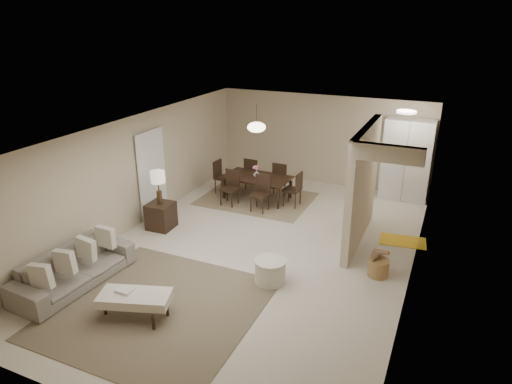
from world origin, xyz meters
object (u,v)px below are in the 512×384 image
at_px(pantry_cabinet, 407,160).
at_px(side_table, 161,216).
at_px(round_pouf, 270,271).
at_px(sofa, 74,268).
at_px(dining_table, 256,188).
at_px(wicker_basket, 378,268).
at_px(ottoman_bench, 135,298).

xyz_separation_m(pantry_cabinet, side_table, (-4.75, -4.08, -0.75)).
xyz_separation_m(pantry_cabinet, round_pouf, (-1.64, -5.17, -0.83)).
bearing_deg(pantry_cabinet, sofa, -125.81).
bearing_deg(dining_table, pantry_cabinet, 27.87).
relative_size(round_pouf, wicker_basket, 1.48).
bearing_deg(pantry_cabinet, wicker_basket, -88.66).
bearing_deg(ottoman_bench, side_table, 99.44).
distance_m(pantry_cabinet, sofa, 8.24).
bearing_deg(dining_table, round_pouf, -59.55).
distance_m(pantry_cabinet, round_pouf, 5.49).
bearing_deg(wicker_basket, dining_table, 144.74).
xyz_separation_m(ottoman_bench, wicker_basket, (3.33, 2.80, -0.16)).
distance_m(side_table, wicker_basket, 4.85).
height_order(round_pouf, dining_table, dining_table).
relative_size(sofa, round_pouf, 3.89).
relative_size(pantry_cabinet, ottoman_bench, 1.70).
bearing_deg(wicker_basket, sofa, -152.92).
height_order(pantry_cabinet, round_pouf, pantry_cabinet).
bearing_deg(pantry_cabinet, round_pouf, -107.62).
xyz_separation_m(pantry_cabinet, sofa, (-4.80, -6.65, -0.73)).
xyz_separation_m(pantry_cabinet, wicker_basket, (0.10, -4.15, -0.89)).
distance_m(ottoman_bench, round_pouf, 2.39).
distance_m(side_table, round_pouf, 3.29).
height_order(side_table, dining_table, dining_table).
bearing_deg(side_table, pantry_cabinet, 40.67).
distance_m(round_pouf, dining_table, 4.01).
height_order(ottoman_bench, round_pouf, round_pouf).
relative_size(ottoman_bench, side_table, 2.06).
relative_size(ottoman_bench, wicker_basket, 3.21).
distance_m(round_pouf, wicker_basket, 2.02).
xyz_separation_m(sofa, round_pouf, (3.16, 1.48, -0.10)).
distance_m(sofa, side_table, 2.57).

